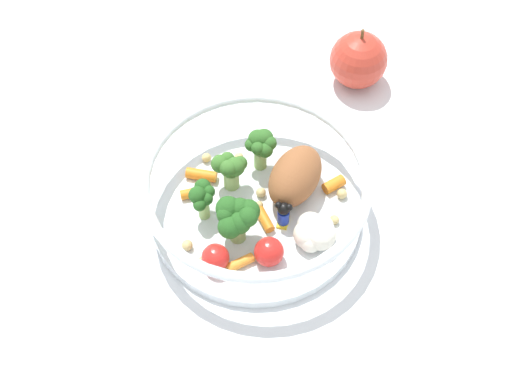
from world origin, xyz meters
name	(u,v)px	position (x,y,z in m)	size (l,w,h in m)	color
ground_plane	(250,214)	(0.00, 0.00, 0.00)	(2.40, 2.40, 0.00)	white
food_container	(262,195)	(-0.01, 0.00, 0.03)	(0.23, 0.23, 0.07)	white
loose_apple	(358,60)	(-0.12, -0.20, 0.03)	(0.07, 0.07, 0.08)	#BC3828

